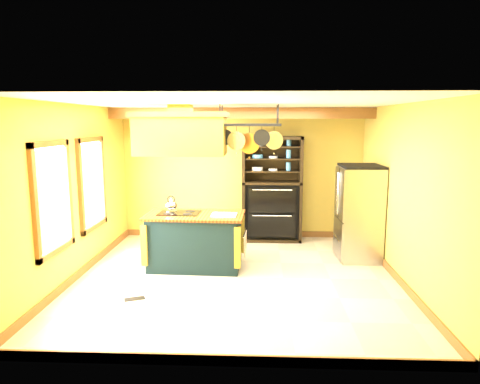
# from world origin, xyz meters

# --- Properties ---
(floor) EXTENTS (5.00, 5.00, 0.00)m
(floor) POSITION_xyz_m (0.00, 0.00, 0.00)
(floor) COLOR beige
(floor) RESTS_ON ground
(ceiling) EXTENTS (5.00, 5.00, 0.00)m
(ceiling) POSITION_xyz_m (0.00, 0.00, 2.70)
(ceiling) COLOR white
(ceiling) RESTS_ON wall_back
(wall_back) EXTENTS (5.00, 0.02, 2.70)m
(wall_back) POSITION_xyz_m (0.00, 2.50, 1.35)
(wall_back) COLOR gold
(wall_back) RESTS_ON floor
(wall_front) EXTENTS (5.00, 0.02, 2.70)m
(wall_front) POSITION_xyz_m (0.00, -2.50, 1.35)
(wall_front) COLOR gold
(wall_front) RESTS_ON floor
(wall_left) EXTENTS (0.02, 5.00, 2.70)m
(wall_left) POSITION_xyz_m (-2.50, 0.00, 1.35)
(wall_left) COLOR gold
(wall_left) RESTS_ON floor
(wall_right) EXTENTS (0.02, 5.00, 2.70)m
(wall_right) POSITION_xyz_m (2.50, 0.00, 1.35)
(wall_right) COLOR gold
(wall_right) RESTS_ON floor
(ceiling_beam) EXTENTS (5.00, 0.15, 0.20)m
(ceiling_beam) POSITION_xyz_m (0.00, 1.70, 2.59)
(ceiling_beam) COLOR brown
(ceiling_beam) RESTS_ON ceiling
(window_near) EXTENTS (0.06, 1.06, 1.56)m
(window_near) POSITION_xyz_m (-2.47, -0.80, 1.40)
(window_near) COLOR brown
(window_near) RESTS_ON wall_left
(window_far) EXTENTS (0.06, 1.06, 1.56)m
(window_far) POSITION_xyz_m (-2.47, 0.60, 1.40)
(window_far) COLOR brown
(window_far) RESTS_ON wall_left
(kitchen_island) EXTENTS (1.65, 0.96, 1.11)m
(kitchen_island) POSITION_xyz_m (-0.72, 0.46, 0.47)
(kitchen_island) COLOR black
(kitchen_island) RESTS_ON floor
(range_hood) EXTENTS (1.51, 0.86, 0.80)m
(range_hood) POSITION_xyz_m (-0.91, 0.46, 2.26)
(range_hood) COLOR #A58929
(range_hood) RESTS_ON ceiling
(pot_rack) EXTENTS (1.08, 0.50, 0.79)m
(pot_rack) POSITION_xyz_m (0.19, 0.47, 2.28)
(pot_rack) COLOR black
(pot_rack) RESTS_ON ceiling
(refrigerator) EXTENTS (0.72, 0.84, 1.65)m
(refrigerator) POSITION_xyz_m (2.12, 1.08, 0.80)
(refrigerator) COLOR #999CA2
(refrigerator) RESTS_ON floor
(hutch) EXTENTS (1.21, 0.55, 2.15)m
(hutch) POSITION_xyz_m (0.62, 2.27, 0.84)
(hutch) COLOR black
(hutch) RESTS_ON floor
(floor_register) EXTENTS (0.30, 0.21, 0.01)m
(floor_register) POSITION_xyz_m (-1.37, -0.90, 0.01)
(floor_register) COLOR black
(floor_register) RESTS_ON floor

